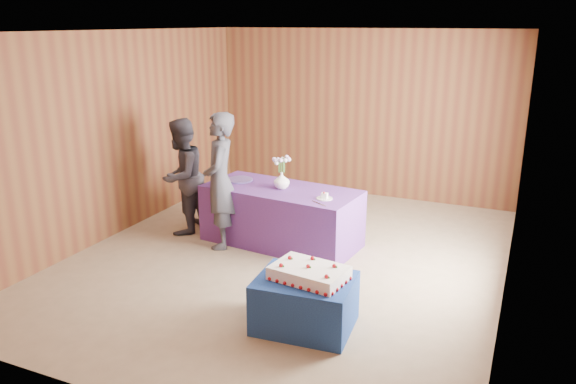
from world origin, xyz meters
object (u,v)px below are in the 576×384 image
Objects in this scene: serving_table at (281,216)px; sheet_cake at (309,273)px; cake_table at (305,303)px; guest_right at (182,176)px; vase at (282,180)px; guest_left at (220,181)px.

serving_table is 2.15m from sheet_cake.
guest_right is at bearing 141.52° from cake_table.
serving_table is 0.48m from vase.
guest_left is 0.78m from guest_right.
serving_table is 1.27× the size of guest_right.
guest_left is (-0.68, -0.39, 0.01)m from vase.
guest_left is at bearing 69.75° from guest_right.
guest_right is (-2.49, 1.69, 0.54)m from cake_table.
guest_right is (-1.41, -0.15, 0.41)m from serving_table.
vase is at bearing 115.91° from cake_table.
sheet_cake is at bearing 18.53° from cake_table.
cake_table is 2.37m from guest_left.
sheet_cake is (1.12, -1.83, 0.19)m from serving_table.
guest_right reaches higher than vase.
guest_left is at bearing -150.51° from vase.
guest_left reaches higher than guest_right.
vase is at bearing 20.15° from serving_table.
guest_left is at bearing -144.02° from serving_table.
guest_left is (-1.76, 1.46, 0.62)m from cake_table.
serving_table is at bearing 116.08° from cake_table.
serving_table is 9.42× the size of vase.
guest_left reaches higher than cake_table.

